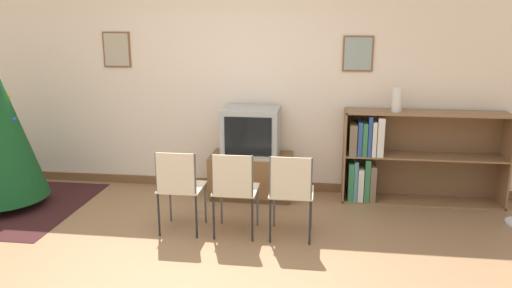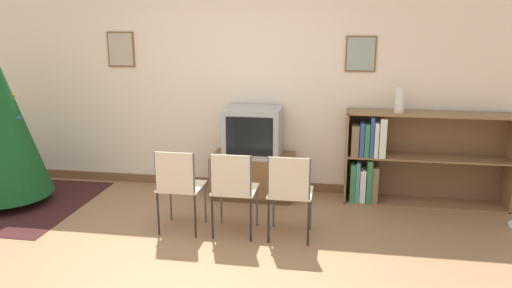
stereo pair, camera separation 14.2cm
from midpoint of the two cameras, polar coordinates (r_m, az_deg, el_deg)
ground_plane at (r=4.16m, az=-7.34°, el=-14.60°), size 24.00×24.00×0.00m
wall_back at (r=5.83m, az=-1.54°, el=7.86°), size 9.15×0.11×2.70m
area_rug at (r=6.18m, az=-25.85°, el=-6.07°), size 1.71×1.67×0.01m
tv_console at (r=5.71m, az=0.39°, el=-3.63°), size 0.92×0.50×0.49m
television at (r=5.57m, az=0.39°, el=1.41°), size 0.62×0.49×0.54m
folding_chair_left at (r=4.74m, az=-7.99°, el=-4.70°), size 0.40×0.40×0.82m
folding_chair_center at (r=4.61m, az=-1.74°, el=-5.09°), size 0.40×0.40×0.82m
folding_chair_right at (r=4.55m, az=4.77°, el=-5.43°), size 0.40×0.40×0.82m
bookshelf at (r=5.70m, az=16.56°, el=-1.55°), size 1.74×0.36×1.02m
vase at (r=5.54m, az=16.80°, el=4.83°), size 0.10×0.10×0.26m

